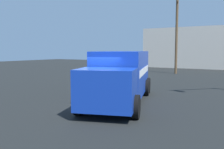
# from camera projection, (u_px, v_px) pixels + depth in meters

# --- Properties ---
(ground_plane) EXTENTS (100.00, 100.00, 0.00)m
(ground_plane) POSITION_uv_depth(u_px,v_px,m) (99.00, 108.00, 12.01)
(ground_plane) COLOR black
(delivery_truck) EXTENTS (4.98, 8.34, 2.75)m
(delivery_truck) POSITION_uv_depth(u_px,v_px,m) (121.00, 75.00, 13.47)
(delivery_truck) COLOR #1438AD
(delivery_truck) RESTS_ON ground
(utility_pole) EXTENTS (0.78, 2.13, 9.11)m
(utility_pole) POSITION_uv_depth(u_px,v_px,m) (177.00, 34.00, 29.39)
(utility_pole) COLOR brown
(utility_pole) RESTS_ON ground
(building_backdrop) EXTENTS (16.34, 6.00, 6.42)m
(building_backdrop) POSITION_uv_depth(u_px,v_px,m) (197.00, 48.00, 39.98)
(building_backdrop) COLOR beige
(building_backdrop) RESTS_ON ground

